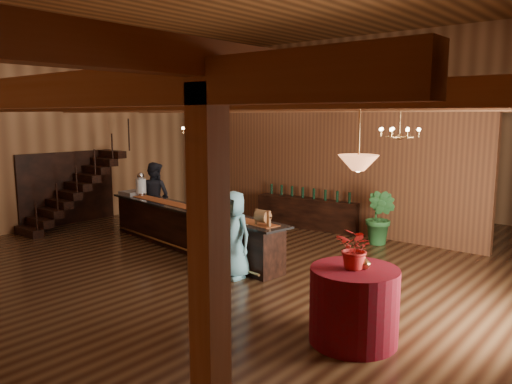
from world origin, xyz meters
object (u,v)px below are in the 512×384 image
Objects in this scene: chandelier_left at (199,130)px; pendant_lamp at (358,163)px; floor_plant at (380,217)px; staff_second at (155,196)px; guest at (233,235)px; raffle_drum at (263,217)px; round_table at (354,305)px; bartender at (224,213)px; chandelier_right at (400,132)px; tasting_bar at (189,228)px; backbar_shelf at (308,213)px; beverage_dispenser at (141,185)px.

chandelier_left and pendant_lamp have the same top height.
pendant_lamp is at bearing -67.74° from floor_plant.
staff_second is 1.09× the size of guest.
round_table is (2.67, -1.38, -0.63)m from raffle_drum.
bartender is at bearing -15.13° from chandelier_left.
floor_plant is at bearing -149.20° from bartender.
bartender is at bearing -163.30° from chandelier_right.
raffle_drum is at bearing -100.98° from floor_plant.
chandelier_right reaches higher than tasting_bar.
round_table is at bearing -11.21° from tasting_bar.
chandelier_right is at bearing -53.44° from floor_plant.
bartender is 0.85× the size of staff_second.
chandelier_right is at bearing 9.55° from chandelier_left.
chandelier_left is 6.48m from pendant_lamp.
chandelier_right is 6.53m from staff_second.
pendant_lamp is at bearing -58.42° from backbar_shelf.
pendant_lamp is (4.28, -5.28, 2.00)m from backbar_shelf.
tasting_bar is at bearing 53.87° from bartender.
round_table is 1.90m from pendant_lamp.
floor_plant reaches higher than tasting_bar.
floor_plant is (5.25, 2.78, -0.59)m from beverage_dispenser.
pendant_lamp reaches higher than bartender.
chandelier_right reaches higher than raffle_drum.
chandelier_left is at bearing 26.70° from beverage_dispenser.
chandelier_left is (-0.74, 1.05, 2.14)m from tasting_bar.
guest is at bearing -13.44° from tasting_bar.
chandelier_right is at bearing 32.39° from tasting_bar.
staff_second reaches higher than tasting_bar.
pendant_lamp is at bearing 142.04° from bartender.
pendant_lamp is at bearing 152.15° from staff_second.
tasting_bar reaches higher than backbar_shelf.
beverage_dispenser is 7.63m from pendant_lamp.
tasting_bar is 2.30m from beverage_dispenser.
tasting_bar is at bearing 157.60° from guest.
floor_plant is (3.84, 2.07, -1.97)m from chandelier_left.
chandelier_left is 1.00× the size of chandelier_right.
chandelier_left is at bearing -170.45° from chandelier_right.
staff_second is at bearing 160.72° from pendant_lamp.
guest reaches higher than beverage_dispenser.
beverage_dispenser is 6.53m from chandelier_right.
tasting_bar is 2.54m from raffle_drum.
tasting_bar is 4.95× the size of round_table.
pendant_lamp is (2.67, -1.38, 1.27)m from raffle_drum.
pendant_lamp reaches higher than raffle_drum.
chandelier_left is (-5.84, 2.80, 2.12)m from round_table.
floor_plant reaches higher than backbar_shelf.
floor_plant is (3.10, 3.12, 0.17)m from tasting_bar.
pendant_lamp is at bearing 0.00° from round_table.
floor_plant is at bearing -17.58° from backbar_shelf.
backbar_shelf is at bearing 169.84° from floor_plant.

